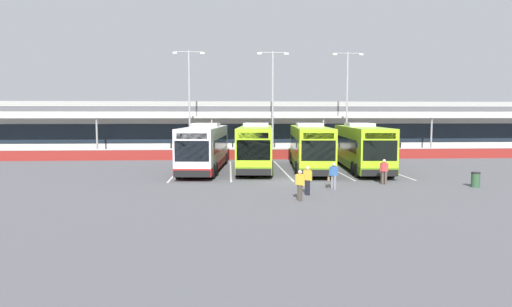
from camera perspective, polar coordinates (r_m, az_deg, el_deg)
name	(u,v)px	position (r m, az deg, el deg)	size (l,w,h in m)	color
ground_plane	(293,181)	(30.42, 4.74, -3.47)	(200.00, 200.00, 0.00)	#56565B
terminal_building	(263,126)	(56.86, 0.87, 3.54)	(70.00, 13.00, 6.00)	beige
red_barrier_wall	(272,154)	(44.66, 2.08, -0.03)	(60.00, 0.40, 1.10)	maroon
coach_bus_leftmost	(205,148)	(35.76, -6.59, 0.66)	(3.79, 12.32, 3.78)	silver
coach_bus_left_centre	(256,148)	(36.43, -0.02, 0.77)	(3.79, 12.32, 3.78)	#9ED11E
coach_bus_centre	(310,148)	(36.21, 6.93, 0.71)	(3.79, 12.32, 3.78)	#9ED11E
coach_bus_right_centre	(361,148)	(36.97, 13.33, 0.70)	(3.79, 12.32, 3.78)	#9ED11E
bay_stripe_far_west	(178,170)	(36.28, -9.92, -2.15)	(0.14, 13.00, 0.01)	silver
bay_stripe_west	(231,170)	(36.05, -3.26, -2.13)	(0.14, 13.00, 0.01)	silver
bay_stripe_mid_west	(282,170)	(36.31, 3.38, -2.08)	(0.14, 13.00, 0.01)	silver
bay_stripe_centre	(333,169)	(37.05, 9.85, -2.00)	(0.14, 13.00, 0.01)	silver
bay_stripe_mid_east	(383,169)	(38.23, 15.99, -1.90)	(0.14, 13.00, 0.01)	silver
pedestrian_with_handbag	(333,175)	(27.07, 9.87, -2.75)	(0.64, 0.40, 1.62)	slate
pedestrian_in_dark_coat	(384,171)	(29.79, 16.07, -2.14)	(0.54, 0.30, 1.62)	#4C4238
pedestrian_child	(308,179)	(25.00, 6.62, -3.32)	(0.46, 0.43, 1.62)	black
pedestrian_near_bin	(300,184)	(23.27, 5.64, -3.93)	(0.44, 0.45, 1.62)	#4C4238
lamp_post_west	(189,97)	(46.73, -8.54, 7.18)	(3.24, 0.28, 11.00)	#9E9EA3
lamp_post_centre	(273,97)	(46.73, 2.16, 7.23)	(3.24, 0.28, 11.00)	#9E9EA3
lamp_post_east	(347,97)	(48.21, 11.58, 7.07)	(3.24, 0.28, 11.00)	#9E9EA3
litter_bin	(476,180)	(30.72, 26.31, -3.02)	(0.54, 0.54, 0.93)	#2D5133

